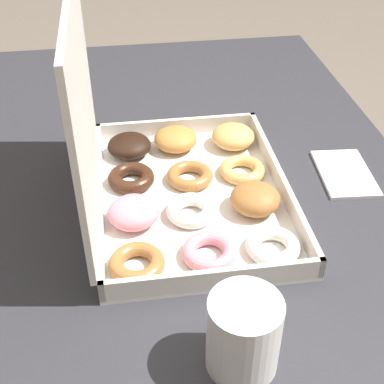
{
  "coord_description": "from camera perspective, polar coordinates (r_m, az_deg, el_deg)",
  "views": [
    {
      "loc": [
        -0.71,
        0.09,
        1.23
      ],
      "look_at": [
        -0.06,
        -0.01,
        0.73
      ],
      "focal_mm": 50.0,
      "sensor_mm": 36.0,
      "label": 1
    }
  ],
  "objects": [
    {
      "name": "coffee_mug",
      "position": [
        0.6,
        5.52,
        -14.79
      ],
      "size": [
        0.08,
        0.08,
        0.1
      ],
      "color": "white",
      "rests_on": "dining_table"
    },
    {
      "name": "dining_table",
      "position": [
        0.95,
        -1.0,
        -3.45
      ],
      "size": [
        1.18,
        0.78,
        0.71
      ],
      "color": "#2D2D33",
      "rests_on": "ground_plane"
    },
    {
      "name": "paper_napkin",
      "position": [
        0.93,
        15.99,
        1.93
      ],
      "size": [
        0.14,
        0.09,
        0.01
      ],
      "color": "white",
      "rests_on": "dining_table"
    },
    {
      "name": "donut_box",
      "position": [
        0.81,
        -2.53,
        2.33
      ],
      "size": [
        0.39,
        0.3,
        0.32
      ],
      "color": "silver",
      "rests_on": "dining_table"
    }
  ]
}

